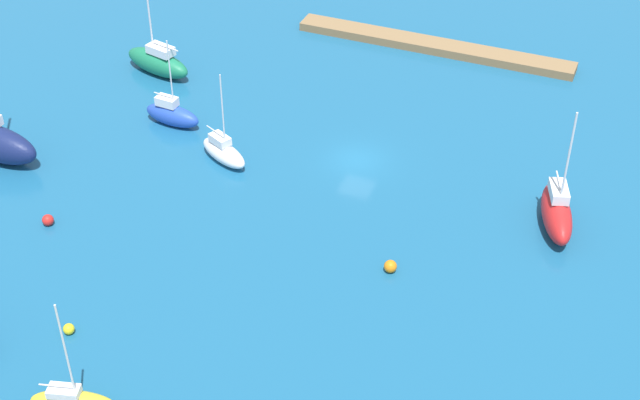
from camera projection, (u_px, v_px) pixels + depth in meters
water at (357, 160)px, 71.24m from camera, size 160.00×160.00×0.00m
pier_dock at (434, 46)px, 85.17m from camera, size 25.58×2.29×0.75m
sailboat_green_east_end at (158, 61)px, 81.16m from camera, size 7.00×3.58×11.66m
sailboat_red_lone_north at (557, 212)px, 64.07m from camera, size 3.85×6.65×9.44m
sailboat_blue_lone_south at (172, 114)px, 74.70m from camera, size 4.91×1.92×7.54m
sailboat_white_west_end at (224, 152)px, 70.71m from camera, size 4.95×3.53×7.56m
mooring_buoy_orange at (390, 266)px, 60.85m from camera, size 0.86×0.86×0.86m
mooring_buoy_red at (48, 220)px, 64.75m from camera, size 0.81×0.81×0.81m
mooring_buoy_yellow at (69, 329)px, 56.41m from camera, size 0.69×0.69×0.69m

